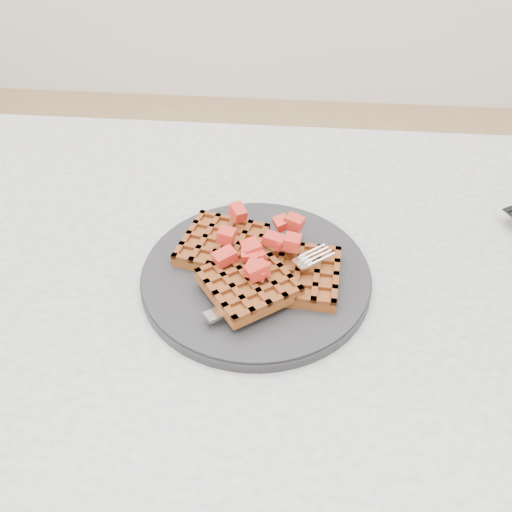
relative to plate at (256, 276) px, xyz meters
name	(u,v)px	position (x,y,z in m)	size (l,w,h in m)	color
table	(301,355)	(0.06, -0.02, -0.12)	(1.20, 0.80, 0.75)	silver
plate	(256,276)	(0.00, 0.00, 0.00)	(0.28, 0.28, 0.02)	black
waffles	(256,266)	(0.00, 0.00, 0.02)	(0.20, 0.20, 0.03)	brown
strawberry_pile	(256,247)	(0.00, 0.00, 0.05)	(0.15, 0.15, 0.02)	#A31913
fork	(280,285)	(0.03, -0.03, 0.02)	(0.02, 0.18, 0.02)	silver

